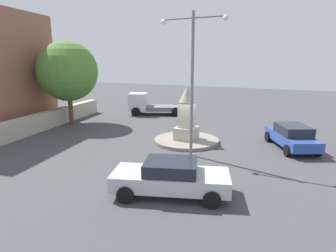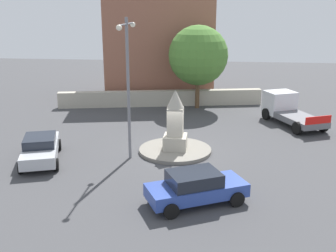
{
  "view_description": "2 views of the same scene",
  "coord_description": "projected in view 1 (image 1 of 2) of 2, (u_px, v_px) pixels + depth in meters",
  "views": [
    {
      "loc": [
        6.42,
        -16.13,
        5.06
      ],
      "look_at": [
        -0.89,
        -0.87,
        1.15
      ],
      "focal_mm": 29.92,
      "sensor_mm": 36.0,
      "label": 1
    },
    {
      "loc": [
        21.46,
        2.0,
        7.99
      ],
      "look_at": [
        -0.68,
        -0.49,
        1.33
      ],
      "focal_mm": 42.74,
      "sensor_mm": 36.0,
      "label": 2
    }
  ],
  "objects": [
    {
      "name": "traffic_island",
      "position": [
        186.0,
        140.0,
        17.99
      ],
      "size": [
        4.14,
        4.14,
        0.2
      ],
      "primitive_type": "cylinder",
      "color": "gray",
      "rests_on": "ground"
    },
    {
      "name": "monument",
      "position": [
        187.0,
        116.0,
        17.63
      ],
      "size": [
        1.3,
        1.3,
        3.42
      ],
      "color": "#B2AA99",
      "rests_on": "traffic_island"
    },
    {
      "name": "tree_near_wall",
      "position": [
        68.0,
        71.0,
        22.2
      ],
      "size": [
        4.73,
        4.73,
        6.66
      ],
      "color": "brown",
      "rests_on": "ground"
    },
    {
      "name": "truck_white_parked_left",
      "position": [
        148.0,
        104.0,
        27.22
      ],
      "size": [
        5.61,
        3.99,
        2.07
      ],
      "color": "silver",
      "rests_on": "ground"
    },
    {
      "name": "streetlamp",
      "position": [
        192.0,
        71.0,
        14.38
      ],
      "size": [
        3.54,
        0.28,
        7.5
      ],
      "color": "slate",
      "rests_on": "ground"
    },
    {
      "name": "car_silver_waiting",
      "position": [
        171.0,
        177.0,
        10.74
      ],
      "size": [
        4.78,
        3.06,
        1.39
      ],
      "color": "#B7BABF",
      "rests_on": "ground"
    },
    {
      "name": "ground_plane",
      "position": [
        186.0,
        142.0,
        18.02
      ],
      "size": [
        80.0,
        80.0,
        0.0
      ],
      "primitive_type": "plane",
      "color": "#424244"
    },
    {
      "name": "car_blue_passing",
      "position": [
        292.0,
        136.0,
        16.54
      ],
      "size": [
        3.37,
        4.49,
        1.43
      ],
      "color": "#2D479E",
      "rests_on": "ground"
    },
    {
      "name": "stone_boundary_wall",
      "position": [
        37.0,
        123.0,
        20.53
      ],
      "size": [
        4.05,
        16.73,
        1.29
      ],
      "primitive_type": "cube",
      "rotation": [
        0.0,
        0.0,
        4.91
      ],
      "color": "#B2AA99",
      "rests_on": "ground"
    }
  ]
}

